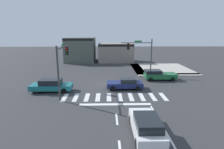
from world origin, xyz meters
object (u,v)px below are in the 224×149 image
object	(u,v)px
traffic_signal_northeast	(141,51)
car_white	(146,125)
traffic_signal_southwest	(63,59)
car_navy	(125,83)
car_teal	(51,85)
car_green	(159,75)

from	to	relation	value
traffic_signal_northeast	car_white	xyz separation A→B (m)	(-2.61, -17.40, -3.03)
traffic_signal_northeast	traffic_signal_southwest	bearing A→B (deg)	41.65
car_navy	car_teal	bearing A→B (deg)	5.71
traffic_signal_northeast	car_green	xyz separation A→B (m)	(2.10, -2.99, -3.06)
traffic_signal_southwest	car_green	size ratio (longest dim) A/B	1.32
car_navy	traffic_signal_northeast	bearing A→B (deg)	-113.01
traffic_signal_northeast	car_navy	xyz separation A→B (m)	(-3.00, -7.06, -3.14)
traffic_signal_southwest	car_navy	size ratio (longest dim) A/B	1.37
car_navy	car_green	world-z (taller)	car_green
traffic_signal_southwest	car_white	size ratio (longest dim) A/B	1.28
traffic_signal_southwest	traffic_signal_northeast	world-z (taller)	traffic_signal_northeast
traffic_signal_northeast	car_teal	xyz separation A→B (m)	(-11.56, -7.92, -3.06)
car_green	traffic_signal_southwest	bearing A→B (deg)	-154.16
traffic_signal_southwest	car_white	bearing A→B (deg)	-139.74
car_teal	car_green	distance (m)	14.53
traffic_signal_southwest	car_green	distance (m)	13.69
traffic_signal_southwest	traffic_signal_northeast	xyz separation A→B (m)	(9.89, 8.80, -0.06)
car_green	car_navy	bearing A→B (deg)	-141.41
traffic_signal_southwest	traffic_signal_northeast	bearing A→B (deg)	-48.35
car_white	traffic_signal_northeast	bearing A→B (deg)	-8.52
car_green	traffic_signal_northeast	bearing A→B (deg)	125.14
car_white	car_teal	bearing A→B (deg)	43.36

